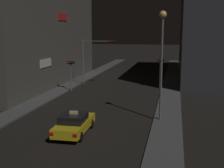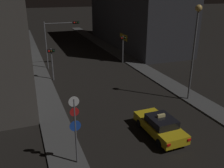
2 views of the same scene
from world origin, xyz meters
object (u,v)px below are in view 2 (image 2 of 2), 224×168
at_px(traffic_light_overhead, 58,35).
at_px(sign_pole_left, 75,125).
at_px(traffic_light_right_kerb, 123,44).
at_px(street_lamp_near_block, 195,36).
at_px(traffic_light_left_kerb, 52,58).
at_px(taxi, 160,125).

bearing_deg(traffic_light_overhead, sign_pole_left, -96.89).
height_order(traffic_light_right_kerb, street_lamp_near_block, street_lamp_near_block).
bearing_deg(sign_pole_left, traffic_light_overhead, 83.11).
distance_m(traffic_light_overhead, traffic_light_left_kerb, 5.19).
relative_size(taxi, traffic_light_left_kerb, 1.25).
xyz_separation_m(traffic_light_right_kerb, street_lamp_near_block, (0.75, -13.61, 3.24)).
relative_size(traffic_light_overhead, traffic_light_right_kerb, 1.59).
distance_m(traffic_light_overhead, street_lamp_near_block, 17.25).
bearing_deg(street_lamp_near_block, sign_pole_left, -155.62).
xyz_separation_m(traffic_light_right_kerb, sign_pole_left, (-10.85, -18.86, -0.05)).
xyz_separation_m(traffic_light_left_kerb, traffic_light_right_kerb, (10.04, 3.78, 0.07)).
bearing_deg(traffic_light_left_kerb, traffic_light_right_kerb, 20.64).
height_order(traffic_light_overhead, traffic_light_right_kerb, traffic_light_overhead).
relative_size(taxi, traffic_light_right_kerb, 1.21).
relative_size(traffic_light_left_kerb, traffic_light_right_kerb, 0.97).
bearing_deg(taxi, sign_pole_left, -170.24).
xyz_separation_m(taxi, sign_pole_left, (-6.07, -1.04, 1.87)).
bearing_deg(traffic_light_left_kerb, street_lamp_near_block, -42.31).
height_order(traffic_light_left_kerb, sign_pole_left, sign_pole_left).
bearing_deg(taxi, traffic_light_left_kerb, 110.55).
bearing_deg(traffic_light_right_kerb, street_lamp_near_block, -86.84).
distance_m(traffic_light_overhead, traffic_light_right_kerb, 8.65).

